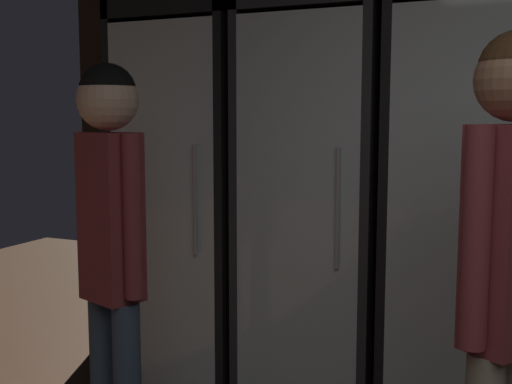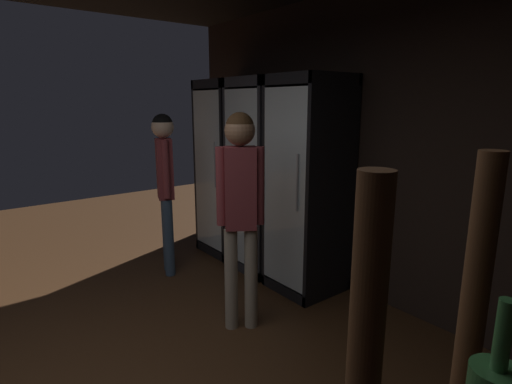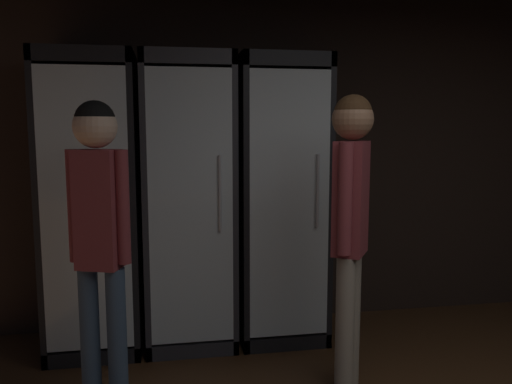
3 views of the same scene
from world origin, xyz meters
TOP-DOWN VIEW (x-y plane):
  - wall_back at (0.00, 3.03)m, footprint 6.00×0.06m
  - cooler_far_left at (-2.04, 2.71)m, footprint 0.63×0.66m
  - cooler_left at (-1.38, 2.71)m, footprint 0.63×0.66m
  - cooler_center at (-0.71, 2.71)m, footprint 0.63×0.66m
  - shopper_near at (-1.88, 1.75)m, footprint 0.32×0.22m
  - shopper_far at (-0.51, 1.73)m, footprint 0.26×0.33m

SIDE VIEW (x-z plane):
  - cooler_left at x=-1.38m, z-range -0.02..2.04m
  - cooler_center at x=-0.71m, z-range -0.02..2.05m
  - cooler_far_left at x=-2.04m, z-range -0.01..2.05m
  - shopper_near at x=-1.88m, z-range 0.23..1.93m
  - shopper_far at x=-0.51m, z-range 0.23..1.98m
  - wall_back at x=0.00m, z-range 0.00..2.80m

